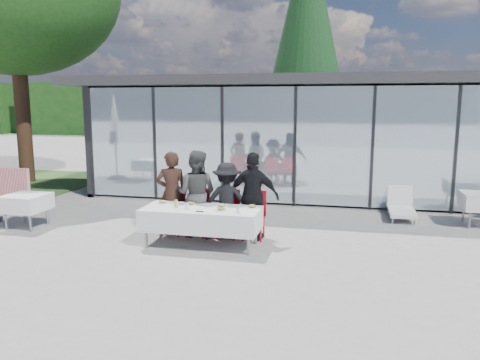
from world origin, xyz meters
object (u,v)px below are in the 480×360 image
spare_table_left (26,203)px  conifer_tree (307,26)px  diner_b (196,194)px  plate_extra (221,209)px  diner_chair_a (174,208)px  diner_d (254,196)px  plate_d (252,206)px  diner_c (227,201)px  juice_bottle (176,204)px  diner_chair_d (255,212)px  folded_eyeglasses (199,211)px  plate_b (191,204)px  plate_c (221,206)px  plate_a (163,202)px  dining_table (201,219)px  diner_chair_c (228,211)px  diner_a (172,193)px  lounger (401,206)px  diner_chair_b (198,209)px

spare_table_left → conifer_tree: conifer_tree is taller
diner_b → plate_extra: 1.07m
diner_chair_a → conifer_tree: size_ratio=0.09×
diner_d → plate_d: bearing=101.5°
diner_chair_a → diner_c: size_ratio=0.63×
juice_bottle → conifer_tree: size_ratio=0.01×
diner_b → diner_chair_d: bearing=-170.4°
diner_chair_a → folded_eyeglasses: diner_chair_a is taller
diner_chair_d → plate_d: 0.58m
diner_chair_a → plate_b: bearing=-44.1°
diner_chair_d → plate_c: size_ratio=4.20×
plate_a → plate_b: size_ratio=1.00×
dining_table → diner_chair_c: size_ratio=2.32×
diner_chair_c → plate_c: size_ratio=4.20×
diner_d → plate_extra: 0.90m
dining_table → plate_extra: size_ratio=9.73×
diner_a → juice_bottle: bearing=100.1°
dining_table → spare_table_left: (-4.20, 0.46, 0.02)m
plate_extra → lounger: (3.60, 3.42, -0.52)m
dining_table → juice_bottle: 0.57m
spare_table_left → conifer_tree: bearing=67.6°
plate_c → spare_table_left: plate_c is taller
dining_table → diner_chair_a: size_ratio=2.32×
plate_b → spare_table_left: 3.93m
conifer_tree → diner_chair_b: bearing=-95.5°
diner_a → plate_c: size_ratio=7.58×
diner_chair_a → folded_eyeglasses: 1.41m
lounger → diner_b: bearing=-148.5°
plate_d → diner_chair_d: bearing=95.8°
plate_c → juice_bottle: bearing=-165.2°
diner_chair_b → diner_chair_c: 0.65m
plate_c → juice_bottle: 0.87m
diner_c → diner_d: diner_d is taller
folded_eyeglasses → lounger: 5.38m
plate_extra → plate_d: bearing=34.3°
plate_b → spare_table_left: bearing=176.4°
diner_chair_d → plate_d: diner_chair_d is taller
diner_chair_c → folded_eyeglasses: (-0.28, -1.06, 0.22)m
diner_d → diner_chair_a: bearing=0.5°
diner_chair_c → plate_d: 0.83m
diner_chair_c → plate_c: 0.62m
diner_chair_a → plate_c: diner_chair_a is taller
diner_a → diner_chair_d: diner_a is taller
plate_c → spare_table_left: (-4.55, 0.28, -0.22)m
diner_b → plate_c: (0.65, -0.46, -0.12)m
diner_chair_d → plate_a: 1.87m
diner_a → plate_a: bearing=67.8°
folded_eyeglasses → plate_extra: bearing=26.6°
diner_d → lounger: size_ratio=1.33×
folded_eyeglasses → diner_chair_a: bearing=130.4°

